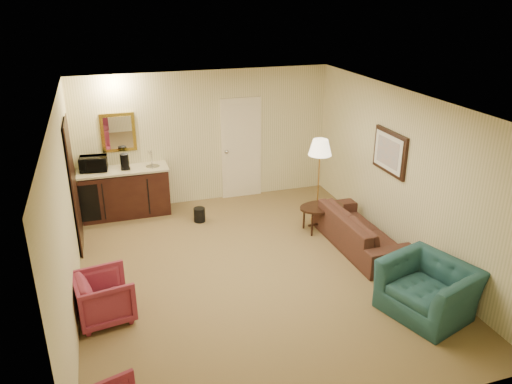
{
  "coord_description": "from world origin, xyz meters",
  "views": [
    {
      "loc": [
        -1.94,
        -6.28,
        4.0
      ],
      "look_at": [
        0.23,
        0.5,
        1.09
      ],
      "focal_mm": 35.0,
      "sensor_mm": 36.0,
      "label": 1
    }
  ],
  "objects_px": {
    "waste_bin": "(199,215)",
    "floor_lamp": "(318,181)",
    "coffee_table": "(321,218)",
    "rose_chair_near": "(104,295)",
    "coffee_maker": "(125,162)",
    "wetbar_cabinet": "(125,192)",
    "sofa": "(361,224)",
    "microwave": "(93,162)",
    "teal_armchair": "(429,281)"
  },
  "relations": [
    {
      "from": "rose_chair_near",
      "to": "coffee_maker",
      "type": "relative_size",
      "value": 2.41
    },
    {
      "from": "teal_armchair",
      "to": "rose_chair_near",
      "type": "xyz_separation_m",
      "value": [
        -4.05,
        1.16,
        -0.12
      ]
    },
    {
      "from": "sofa",
      "to": "wetbar_cabinet",
      "type": "bearing_deg",
      "value": 54.38
    },
    {
      "from": "sofa",
      "to": "teal_armchair",
      "type": "bearing_deg",
      "value": 177.47
    },
    {
      "from": "teal_armchair",
      "to": "microwave",
      "type": "height_order",
      "value": "microwave"
    },
    {
      "from": "wetbar_cabinet",
      "to": "rose_chair_near",
      "type": "height_order",
      "value": "wetbar_cabinet"
    },
    {
      "from": "floor_lamp",
      "to": "microwave",
      "type": "relative_size",
      "value": 3.24
    },
    {
      "from": "rose_chair_near",
      "to": "waste_bin",
      "type": "bearing_deg",
      "value": -44.07
    },
    {
      "from": "teal_armchair",
      "to": "wetbar_cabinet",
      "type": "bearing_deg",
      "value": -159.28
    },
    {
      "from": "teal_armchair",
      "to": "microwave",
      "type": "bearing_deg",
      "value": -155.99
    },
    {
      "from": "rose_chair_near",
      "to": "coffee_table",
      "type": "distance_m",
      "value": 4.05
    },
    {
      "from": "rose_chair_near",
      "to": "floor_lamp",
      "type": "height_order",
      "value": "floor_lamp"
    },
    {
      "from": "waste_bin",
      "to": "coffee_maker",
      "type": "height_order",
      "value": "coffee_maker"
    },
    {
      "from": "sofa",
      "to": "rose_chair_near",
      "type": "bearing_deg",
      "value": 99.38
    },
    {
      "from": "floor_lamp",
      "to": "coffee_maker",
      "type": "height_order",
      "value": "floor_lamp"
    },
    {
      "from": "coffee_maker",
      "to": "waste_bin",
      "type": "bearing_deg",
      "value": -46.01
    },
    {
      "from": "coffee_table",
      "to": "waste_bin",
      "type": "bearing_deg",
      "value": 153.36
    },
    {
      "from": "wetbar_cabinet",
      "to": "coffee_maker",
      "type": "distance_m",
      "value": 0.61
    },
    {
      "from": "floor_lamp",
      "to": "waste_bin",
      "type": "relative_size",
      "value": 5.93
    },
    {
      "from": "coffee_table",
      "to": "coffee_maker",
      "type": "distance_m",
      "value": 3.72
    },
    {
      "from": "coffee_table",
      "to": "wetbar_cabinet",
      "type": "bearing_deg",
      "value": 152.12
    },
    {
      "from": "wetbar_cabinet",
      "to": "waste_bin",
      "type": "relative_size",
      "value": 6.22
    },
    {
      "from": "teal_armchair",
      "to": "waste_bin",
      "type": "bearing_deg",
      "value": -166.25
    },
    {
      "from": "microwave",
      "to": "coffee_maker",
      "type": "xyz_separation_m",
      "value": [
        0.55,
        -0.1,
        -0.02
      ]
    },
    {
      "from": "wetbar_cabinet",
      "to": "coffee_table",
      "type": "height_order",
      "value": "wetbar_cabinet"
    },
    {
      "from": "rose_chair_near",
      "to": "floor_lamp",
      "type": "relative_size",
      "value": 0.45
    },
    {
      "from": "rose_chair_near",
      "to": "coffee_maker",
      "type": "distance_m",
      "value": 3.33
    },
    {
      "from": "wetbar_cabinet",
      "to": "teal_armchair",
      "type": "bearing_deg",
      "value": -51.05
    },
    {
      "from": "wetbar_cabinet",
      "to": "rose_chair_near",
      "type": "distance_m",
      "value": 3.28
    },
    {
      "from": "sofa",
      "to": "coffee_maker",
      "type": "distance_m",
      "value": 4.37
    },
    {
      "from": "floor_lamp",
      "to": "microwave",
      "type": "distance_m",
      "value": 4.1
    },
    {
      "from": "waste_bin",
      "to": "microwave",
      "type": "bearing_deg",
      "value": 155.83
    },
    {
      "from": "coffee_table",
      "to": "sofa",
      "type": "bearing_deg",
      "value": -65.39
    },
    {
      "from": "wetbar_cabinet",
      "to": "microwave",
      "type": "xyz_separation_m",
      "value": [
        -0.5,
        0.07,
        0.62
      ]
    },
    {
      "from": "waste_bin",
      "to": "floor_lamp",
      "type": "bearing_deg",
      "value": -16.0
    },
    {
      "from": "rose_chair_near",
      "to": "floor_lamp",
      "type": "distance_m",
      "value": 4.32
    },
    {
      "from": "wetbar_cabinet",
      "to": "floor_lamp",
      "type": "xyz_separation_m",
      "value": [
        3.35,
        -1.32,
        0.32
      ]
    },
    {
      "from": "coffee_table",
      "to": "floor_lamp",
      "type": "relative_size",
      "value": 0.51
    },
    {
      "from": "wetbar_cabinet",
      "to": "coffee_table",
      "type": "distance_m",
      "value": 3.68
    },
    {
      "from": "wetbar_cabinet",
      "to": "coffee_maker",
      "type": "relative_size",
      "value": 5.59
    },
    {
      "from": "sofa",
      "to": "coffee_table",
      "type": "bearing_deg",
      "value": 23.58
    },
    {
      "from": "coffee_table",
      "to": "coffee_maker",
      "type": "relative_size",
      "value": 2.74
    },
    {
      "from": "rose_chair_near",
      "to": "microwave",
      "type": "xyz_separation_m",
      "value": [
        0.0,
        3.3,
        0.73
      ]
    },
    {
      "from": "coffee_table",
      "to": "microwave",
      "type": "bearing_deg",
      "value": 154.51
    },
    {
      "from": "waste_bin",
      "to": "coffee_maker",
      "type": "xyz_separation_m",
      "value": [
        -1.21,
        0.69,
        0.93
      ]
    },
    {
      "from": "sofa",
      "to": "teal_armchair",
      "type": "distance_m",
      "value": 1.91
    },
    {
      "from": "sofa",
      "to": "coffee_maker",
      "type": "height_order",
      "value": "coffee_maker"
    },
    {
      "from": "wetbar_cabinet",
      "to": "waste_bin",
      "type": "height_order",
      "value": "wetbar_cabinet"
    },
    {
      "from": "teal_armchair",
      "to": "coffee_table",
      "type": "xyz_separation_m",
      "value": [
        -0.3,
        2.67,
        -0.25
      ]
    },
    {
      "from": "waste_bin",
      "to": "coffee_table",
      "type": "bearing_deg",
      "value": -26.64
    }
  ]
}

